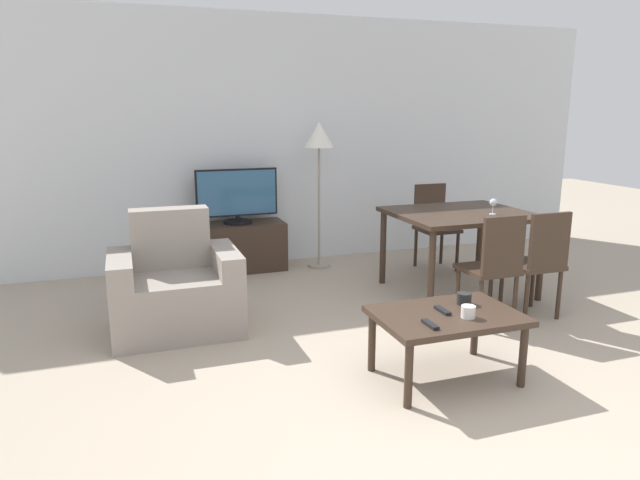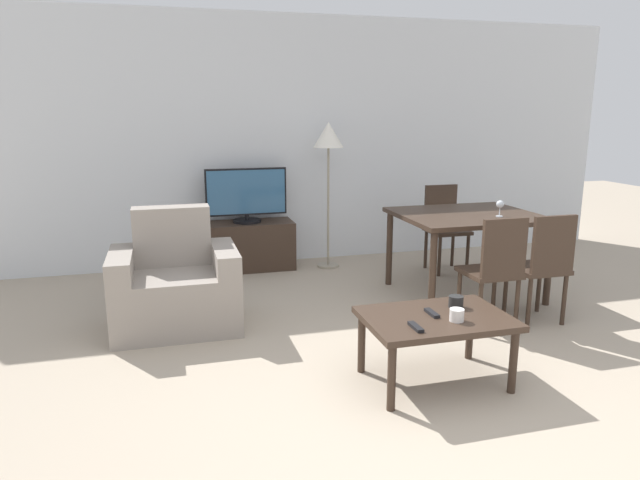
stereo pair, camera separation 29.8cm
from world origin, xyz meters
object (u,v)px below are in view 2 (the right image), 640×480
Objects in this scene: coffee_table at (436,324)px; floor_lamp at (328,143)px; remote_secondary at (416,327)px; dining_table at (467,222)px; dining_chair_far at (444,223)px; cup_colored_far at (456,302)px; dining_chair_near at (495,267)px; wine_glass_left at (500,205)px; cup_white_near at (457,315)px; tv_stand at (248,246)px; armchair at (175,287)px; remote_primary at (432,313)px; dining_chair_near_right at (543,263)px; tv at (246,195)px.

floor_lamp is at bearing 87.70° from coffee_table.
coffee_table is 6.03× the size of remote_secondary.
dining_chair_far is at bearing 75.52° from dining_table.
coffee_table is 9.55× the size of cup_colored_far.
dining_chair_near is (0.85, 0.71, 0.12)m from coffee_table.
dining_table is at bearing 130.77° from wine_glass_left.
remote_secondary is 1.72× the size of cup_white_near.
tv_stand is 11.23× the size of cup_white_near.
wine_glass_left is at bearing -49.23° from dining_table.
coffee_table is 1.00× the size of dining_chair_far.
floor_lamp is 3.05m from cup_white_near.
remote_primary is at bearing -42.44° from armchair.
floor_lamp is 2.93m from remote_primary.
cup_white_near is 0.92× the size of cup_colored_far.
dining_table is 1.37× the size of dining_chair_near_right.
floor_lamp is at bearing 87.32° from remote_primary.
cup_colored_far is at bearing -88.29° from floor_lamp.
remote_primary is 0.17m from cup_white_near.
remote_primary is (-1.31, -0.68, -0.05)m from dining_chair_near_right.
dining_chair_far reaches higher than coffee_table.
remote_secondary is (-0.21, -0.16, 0.06)m from coffee_table.
remote_secondary is 1.58× the size of cup_colored_far.
dining_chair_near is (1.61, -2.24, -0.30)m from tv.
dining_chair_near_right is 10.38× the size of cup_white_near.
dining_table reaches higher than cup_white_near.
tv is 3.01m from cup_colored_far.
wine_glass_left reaches higher than cup_colored_far.
wine_glass_left is at bearing 56.57° from dining_chair_near.
dining_chair_near reaches higher than tv_stand.
floor_lamp reaches higher than remote_secondary.
floor_lamp is at bearing 127.85° from wine_glass_left.
cup_colored_far reaches higher than tv_stand.
floor_lamp reaches higher than dining_chair_near.
armchair is 1.07× the size of coffee_table.
cup_white_near is at bearing -56.25° from remote_primary.
floor_lamp reaches higher than cup_colored_far.
armchair reaches higher than cup_white_near.
floor_lamp is 1.93m from wine_glass_left.
tv reaches higher than coffee_table.
floor_lamp is (-0.74, 2.10, 0.85)m from dining_chair_near.
dining_chair_near_right is (1.29, 0.71, 0.12)m from coffee_table.
tv_stand is 2.77m from dining_chair_near.
cup_white_near reaches higher than tv_stand.
dining_chair_near_right reaches higher than cup_colored_far.
coffee_table is at bearing -140.26° from dining_chair_near.
dining_chair_far is (2.04, -0.56, -0.30)m from tv.
dining_chair_near_right reaches higher than cup_white_near.
dining_chair_near is at bearing 46.71° from cup_white_near.
remote_secondary is (-1.50, -0.87, -0.05)m from dining_chair_near_right.
dining_table is at bearing 54.45° from remote_primary.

